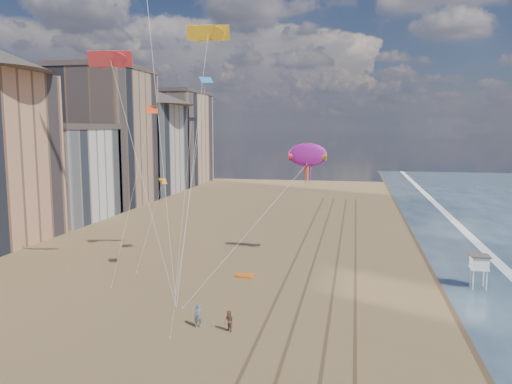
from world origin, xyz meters
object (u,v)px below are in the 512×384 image
Objects in this scene: lifeguard_stand at (479,263)px; show_kite at (308,155)px; grounded_kite at (245,276)px; kite_flyer_b at (229,321)px; kite_flyer_a at (198,316)px.

show_kite reaches higher than lifeguard_stand.
grounded_kite is at bearing -178.07° from lifeguard_stand.
show_kite is 26.58m from kite_flyer_b.
show_kite is 26.68m from kite_flyer_a.
kite_flyer_b is at bearing -99.57° from show_kite.
show_kite is at bearing 122.85° from kite_flyer_b.
grounded_kite is 0.08× the size of show_kite.
show_kite is (5.96, 8.49, 12.86)m from grounded_kite.
grounded_kite is 1.14× the size of kite_flyer_b.
lifeguard_stand is 1.95× the size of kite_flyer_b.
grounded_kite is 14.44m from kite_flyer_a.
grounded_kite is 16.52m from show_kite.
kite_flyer_b is at bearing -75.24° from grounded_kite.
kite_flyer_b is (2.70, -0.46, -0.09)m from kite_flyer_a.
lifeguard_stand is 1.72× the size of grounded_kite.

